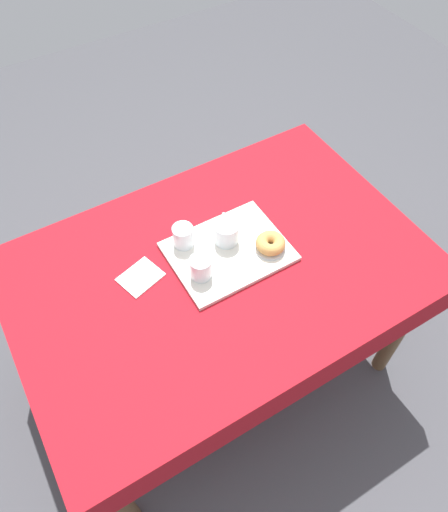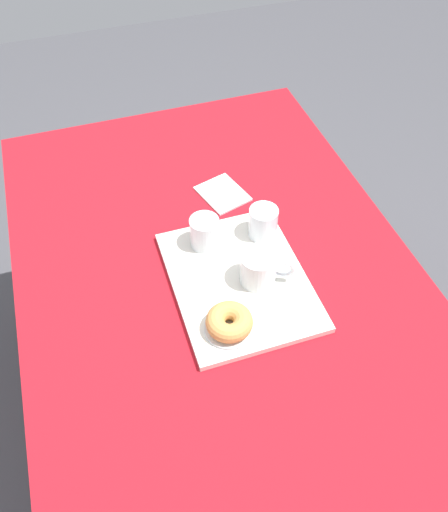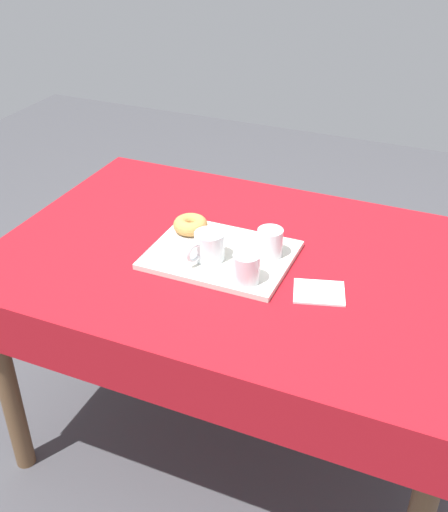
# 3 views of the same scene
# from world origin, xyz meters

# --- Properties ---
(ground_plane) EXTENTS (6.00, 6.00, 0.00)m
(ground_plane) POSITION_xyz_m (0.00, 0.00, 0.00)
(ground_plane) COLOR #47474C
(dining_table) EXTENTS (1.43, 0.97, 0.76)m
(dining_table) POSITION_xyz_m (0.00, 0.00, 0.66)
(dining_table) COLOR #A8141E
(dining_table) RESTS_ON ground
(serving_tray) EXTENTS (0.41, 0.31, 0.02)m
(serving_tray) POSITION_xyz_m (0.05, 0.04, 0.77)
(serving_tray) COLOR silver
(serving_tray) RESTS_ON dining_table
(tea_mug_left) EXTENTS (0.09, 0.13, 0.08)m
(tea_mug_left) POSITION_xyz_m (0.07, 0.08, 0.82)
(tea_mug_left) COLOR white
(tea_mug_left) RESTS_ON serving_tray
(water_glass_near) EXTENTS (0.07, 0.07, 0.08)m
(water_glass_near) POSITION_xyz_m (-0.07, 0.14, 0.81)
(water_glass_near) COLOR white
(water_glass_near) RESTS_ON serving_tray
(water_glass_far) EXTENTS (0.07, 0.07, 0.08)m
(water_glass_far) POSITION_xyz_m (-0.08, -0.01, 0.81)
(water_glass_far) COLOR white
(water_glass_far) RESTS_ON serving_tray
(donut_plate_left) EXTENTS (0.11, 0.11, 0.01)m
(donut_plate_left) POSITION_xyz_m (0.18, -0.03, 0.78)
(donut_plate_left) COLOR silver
(donut_plate_left) RESTS_ON serving_tray
(sugar_donut_left) EXTENTS (0.10, 0.10, 0.04)m
(sugar_donut_left) POSITION_xyz_m (0.18, -0.03, 0.81)
(sugar_donut_left) COLOR tan
(sugar_donut_left) RESTS_ON donut_plate_left
(paper_napkin) EXTENTS (0.16, 0.14, 0.01)m
(paper_napkin) POSITION_xyz_m (-0.26, 0.10, 0.76)
(paper_napkin) COLOR white
(paper_napkin) RESTS_ON dining_table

